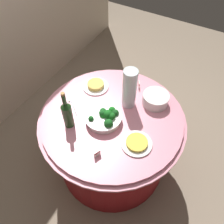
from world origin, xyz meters
name	(u,v)px	position (x,y,z in m)	size (l,w,h in m)	color
ground_plane	(112,161)	(0.00, 0.00, 0.00)	(6.00, 6.00, 0.00)	gray
buffet_table	(112,141)	(0.00, 0.00, 0.38)	(1.16, 1.16, 0.74)	maroon
broccoli_bowl	(104,117)	(-0.07, 0.03, 0.78)	(0.28, 0.28, 0.12)	white
plate_stack	(156,99)	(0.30, -0.23, 0.79)	(0.21, 0.21, 0.09)	white
wine_bottle	(67,114)	(-0.23, 0.23, 0.87)	(0.07, 0.07, 0.34)	#1E401B
decorative_fruit_vase	(129,90)	(0.18, -0.05, 0.89)	(0.11, 0.11, 0.34)	silver
serving_tongs	(71,108)	(-0.09, 0.32, 0.74)	(0.13, 0.15, 0.01)	silver
food_plate_noodles	(96,85)	(0.21, 0.28, 0.76)	(0.22, 0.22, 0.04)	white
food_plate_fried_egg	(137,143)	(-0.13, -0.28, 0.75)	(0.22, 0.22, 0.03)	white
label_placard_front	(97,154)	(-0.35, -0.09, 0.77)	(0.05, 0.03, 0.05)	white
label_placard_mid	(139,84)	(0.39, -0.04, 0.77)	(0.05, 0.03, 0.05)	white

